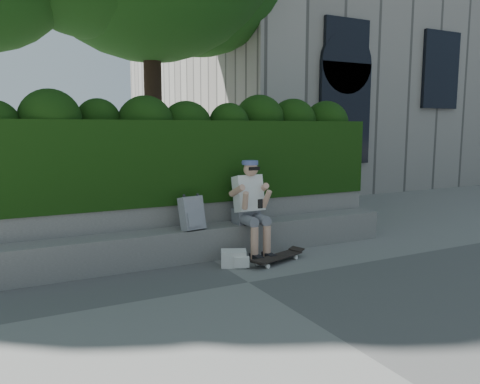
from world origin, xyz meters
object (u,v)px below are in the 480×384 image
backpack_ground (234,258)px  person (250,204)px  skateboard (277,257)px  backpack_plaid (192,213)px

backpack_ground → person: bearing=64.9°
skateboard → person: bearing=87.1°
person → skateboard: size_ratio=1.56×
skateboard → backpack_plaid: 1.32m
person → backpack_ground: bearing=-139.8°
person → backpack_ground: 0.89m
skateboard → backpack_plaid: size_ratio=1.93×
skateboard → backpack_ground: bearing=150.4°
backpack_plaid → skateboard: bearing=-41.9°
backpack_plaid → backpack_ground: backpack_plaid is taller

